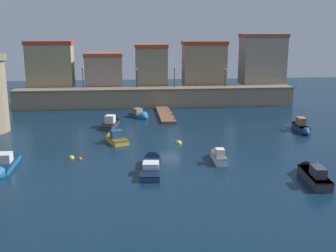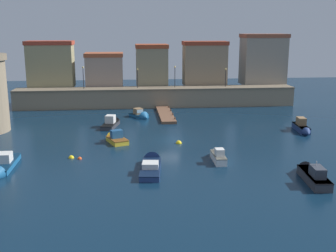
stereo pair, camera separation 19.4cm
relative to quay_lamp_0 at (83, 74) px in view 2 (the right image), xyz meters
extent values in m
plane|color=#0C2338|center=(12.77, -23.27, -5.95)|extent=(127.74, 127.74, 0.00)
cube|color=gray|center=(12.77, 0.00, -4.36)|extent=(49.59, 3.95, 3.19)
cube|color=#73644F|center=(12.77, 0.00, -2.65)|extent=(49.59, 4.25, 0.24)
cube|color=#988F67|center=(-6.16, 4.22, 1.07)|extent=(8.09, 4.48, 7.67)
cube|color=#A33B28|center=(-6.16, 4.22, 5.25)|extent=(8.41, 4.66, 0.70)
cube|color=gray|center=(3.45, 4.60, -0.03)|extent=(6.69, 5.24, 5.47)
cube|color=#A04E30|center=(3.45, 4.60, 3.05)|extent=(6.96, 5.45, 0.70)
cube|color=gray|center=(12.26, 4.48, 0.73)|extent=(5.76, 5.01, 6.99)
cube|color=#A54325|center=(12.26, 4.48, 4.57)|extent=(5.99, 5.22, 0.70)
cube|color=gray|center=(22.23, 4.13, 0.99)|extent=(7.94, 4.30, 7.52)
cube|color=#993A25|center=(22.23, 4.13, 5.10)|extent=(8.26, 4.47, 0.70)
cube|color=gray|center=(33.63, 4.55, 1.65)|extent=(8.04, 5.15, 8.84)
cube|color=brown|center=(33.63, 4.55, 6.42)|extent=(8.36, 5.36, 0.70)
cube|color=brown|center=(13.67, -8.25, -5.75)|extent=(2.23, 12.55, 0.41)
cylinder|color=#4D3424|center=(14.68, -3.55, -5.60)|extent=(0.20, 0.20, 0.70)
cylinder|color=#4D3424|center=(14.68, -6.68, -5.60)|extent=(0.20, 0.20, 0.70)
cylinder|color=#4D3424|center=(14.68, -9.82, -5.60)|extent=(0.20, 0.20, 0.70)
cylinder|color=#4D3424|center=(14.68, -12.96, -5.60)|extent=(0.20, 0.20, 0.70)
cylinder|color=black|center=(0.00, 0.00, -0.75)|extent=(0.12, 0.12, 3.55)
sphere|color=#F9D172|center=(0.00, 0.00, 1.17)|extent=(0.32, 0.32, 0.32)
cylinder|color=black|center=(9.46, 0.00, -0.96)|extent=(0.12, 0.12, 3.13)
sphere|color=#F9D172|center=(9.46, 0.00, 0.76)|extent=(0.32, 0.32, 0.32)
cylinder|color=black|center=(16.12, 0.00, -0.78)|extent=(0.12, 0.12, 3.49)
sphere|color=#F9D172|center=(16.12, 0.00, 1.11)|extent=(0.32, 0.32, 0.32)
cylinder|color=black|center=(25.34, 0.00, -1.02)|extent=(0.12, 0.12, 3.01)
sphere|color=#F9D172|center=(25.34, 0.00, 0.63)|extent=(0.32, 0.32, 0.32)
cube|color=white|center=(17.10, -32.54, -5.55)|extent=(1.18, 3.65, 0.81)
cone|color=white|center=(17.14, -30.26, -5.55)|extent=(1.09, 1.03, 1.07)
cube|color=slate|center=(17.10, -32.54, -5.18)|extent=(1.21, 3.72, 0.08)
cube|color=silver|center=(17.09, -33.05, -4.77)|extent=(0.90, 1.07, 0.75)
cube|color=#333338|center=(5.10, -15.47, -5.65)|extent=(2.64, 5.04, 0.61)
cone|color=#333338|center=(5.76, -12.52, -5.65)|extent=(1.81, 1.65, 1.55)
cube|color=black|center=(5.10, -15.47, -5.38)|extent=(2.69, 5.14, 0.08)
cube|color=silver|center=(5.12, -15.38, -4.80)|extent=(1.54, 1.71, 1.09)
cube|color=#195689|center=(9.36, -8.79, -5.72)|extent=(3.19, 3.76, 0.46)
cone|color=#195689|center=(10.31, -10.59, -5.72)|extent=(2.01, 1.64, 1.79)
cube|color=#0C2638|center=(9.36, -8.79, -5.53)|extent=(3.25, 3.84, 0.08)
cube|color=olive|center=(9.24, -8.58, -5.05)|extent=(1.63, 1.63, 0.89)
cube|color=#99B7C6|center=(9.53, -9.11, -5.00)|extent=(0.99, 0.56, 0.53)
cube|color=gold|center=(6.26, -24.09, -5.64)|extent=(2.91, 3.78, 0.62)
cone|color=gold|center=(5.50, -22.14, -5.64)|extent=(1.94, 1.50, 1.72)
cube|color=brown|center=(6.26, -24.09, -5.38)|extent=(2.96, 3.85, 0.08)
cube|color=navy|center=(6.19, -23.92, -4.85)|extent=(1.65, 1.39, 0.97)
cube|color=#99B7C6|center=(6.02, -23.48, -4.80)|extent=(1.20, 0.52, 0.58)
cube|color=#195689|center=(-4.91, -32.23, -5.65)|extent=(1.87, 5.92, 0.60)
cube|color=#0A2842|center=(-4.91, -32.23, -5.40)|extent=(1.91, 6.04, 0.08)
cube|color=silver|center=(-4.91, -32.36, -4.89)|extent=(1.38, 1.58, 0.93)
cube|color=#333338|center=(24.52, -39.43, -5.53)|extent=(2.07, 5.41, 0.84)
cone|color=#333338|center=(24.83, -36.16, -5.53)|extent=(1.62, 1.54, 1.50)
cube|color=black|center=(24.52, -39.43, -5.15)|extent=(2.12, 5.52, 0.08)
cube|color=#333842|center=(24.44, -40.20, -4.66)|extent=(1.18, 1.96, 0.91)
cylinder|color=#B2B2B7|center=(24.49, -39.73, -4.46)|extent=(0.08, 0.08, 1.30)
cube|color=navy|center=(31.33, -20.24, -5.55)|extent=(1.74, 4.61, 0.80)
cone|color=navy|center=(31.04, -23.06, -5.55)|extent=(1.34, 1.38, 1.22)
cube|color=black|center=(31.33, -20.24, -5.20)|extent=(1.77, 4.70, 0.08)
cube|color=olive|center=(31.35, -20.10, -4.64)|extent=(1.17, 1.74, 1.04)
cube|color=navy|center=(9.76, -35.14, -5.65)|extent=(2.49, 6.13, 0.60)
cone|color=navy|center=(10.14, -31.53, -5.65)|extent=(1.91, 1.58, 1.77)
cube|color=#0E1D36|center=(9.76, -35.14, -5.40)|extent=(2.54, 6.25, 0.08)
cube|color=silver|center=(9.71, -35.54, -5.09)|extent=(1.70, 1.67, 0.53)
cube|color=#99B7C6|center=(9.80, -34.79, -5.06)|extent=(1.40, 0.21, 0.32)
sphere|color=yellow|center=(13.79, -25.05, -5.95)|extent=(0.74, 0.74, 0.74)
sphere|color=#EA4C19|center=(2.33, -30.21, -5.95)|extent=(0.47, 0.47, 0.47)
sphere|color=yellow|center=(1.39, -29.80, -5.95)|extent=(0.61, 0.61, 0.61)
camera|label=1|loc=(7.49, -74.21, 7.90)|focal=44.78mm
camera|label=2|loc=(7.68, -74.23, 7.90)|focal=44.78mm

